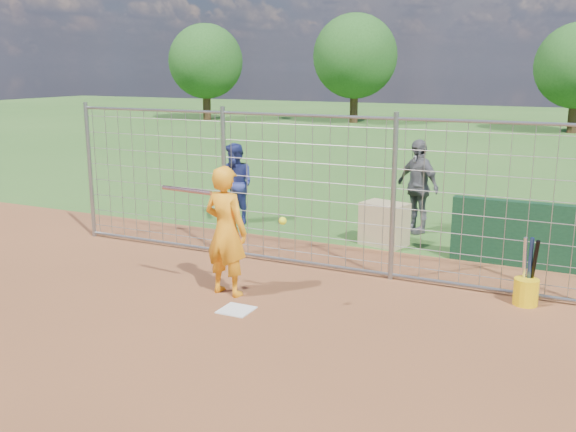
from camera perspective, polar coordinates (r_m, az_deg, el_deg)
The scene contains 11 objects.
ground at distance 9.03m, azimuth -3.97°, elevation -7.98°, with size 100.00×100.00×0.00m, color #2D591E.
infield_dirt at distance 6.83m, azimuth -17.01°, elevation -15.81°, with size 18.00×18.00×0.00m, color brown.
home_plate at distance 8.86m, azimuth -4.61°, elevation -8.34°, with size 0.43×0.43×0.02m, color silver.
dugout_wall at distance 11.25m, azimuth 20.88°, elevation -1.62°, with size 2.60×0.20×1.10m, color #11381E.
batter at distance 9.23m, azimuth -5.55°, elevation -1.35°, with size 0.69×0.45×1.90m, color orange.
bystander_a at distance 13.49m, azimuth -4.67°, elevation 2.86°, with size 0.83×0.64×1.70m, color navy.
bystander_b at distance 12.99m, azimuth 11.43°, elevation 2.62°, with size 1.10×0.46×1.87m, color #5A5A5F.
equipment_bin at distance 12.03m, azimuth 8.55°, elevation -0.71°, with size 0.80×0.55×0.80m, color tan.
equipment_in_play at distance 8.92m, azimuth -7.08°, elevation 1.67°, with size 2.02×0.18×0.35m.
bucket_with_bats at distance 9.56m, azimuth 20.42°, elevation -6.02°, with size 0.34×0.37×0.98m.
backstop_fence at distance 10.40m, azimuth 1.39°, elevation 2.10°, with size 9.08×0.08×2.60m.
Camera 1 is at (4.21, -7.30, 3.25)m, focal length 40.00 mm.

